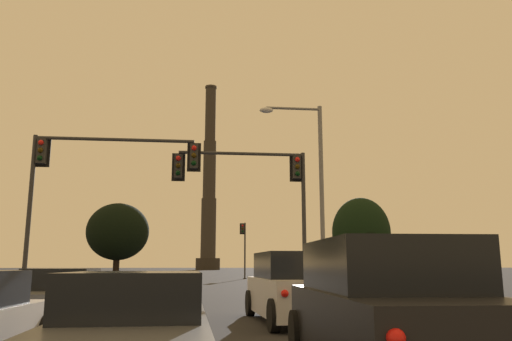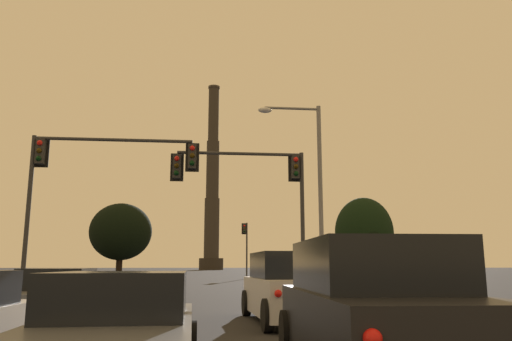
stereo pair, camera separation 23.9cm
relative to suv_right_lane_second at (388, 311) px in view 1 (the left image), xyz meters
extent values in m
cube|color=black|center=(0.00, -0.03, -0.21)|extent=(2.06, 4.85, 0.95)
cube|color=black|center=(0.00, 0.09, 0.61)|extent=(1.86, 2.85, 0.70)
cylinder|color=black|center=(-0.88, 1.92, -0.52)|extent=(0.24, 0.77, 0.76)
cylinder|color=black|center=(1.00, 1.87, -0.52)|extent=(0.24, 0.77, 0.76)
sphere|color=red|center=(-0.85, -2.43, 0.00)|extent=(0.17, 0.17, 0.17)
cylinder|color=black|center=(-5.34, 2.95, -0.58)|extent=(0.23, 0.64, 0.64)
cube|color=silver|center=(0.00, 6.91, -0.21)|extent=(2.13, 4.88, 0.95)
cube|color=black|center=(0.00, 7.03, 0.61)|extent=(1.90, 2.88, 0.70)
cylinder|color=black|center=(-1.02, 8.79, -0.52)|extent=(0.25, 0.77, 0.76)
cylinder|color=black|center=(0.86, 8.88, -0.52)|extent=(0.25, 0.77, 0.76)
cylinder|color=black|center=(-0.85, 4.95, -0.52)|extent=(0.25, 0.77, 0.76)
cylinder|color=black|center=(1.03, 5.03, -0.52)|extent=(0.25, 0.77, 0.76)
sphere|color=red|center=(-0.67, 4.46, 0.00)|extent=(0.17, 0.17, 0.17)
sphere|color=red|center=(0.89, 4.53, 0.00)|extent=(0.17, 0.17, 0.17)
cube|color=black|center=(-3.35, -0.10, 0.25)|extent=(1.67, 2.24, 0.55)
cylinder|color=black|center=(-2.51, 1.59, -0.58)|extent=(0.24, 0.65, 0.64)
cube|color=#4C4F54|center=(-6.23, 7.29, -0.37)|extent=(1.94, 4.65, 0.70)
cube|color=black|center=(-6.24, 7.52, 0.25)|extent=(1.69, 2.25, 0.55)
cylinder|color=black|center=(-7.17, 9.16, -0.58)|extent=(0.24, 0.65, 0.64)
cylinder|color=black|center=(-5.41, 9.21, -0.58)|extent=(0.24, 0.65, 0.64)
cylinder|color=black|center=(-5.30, 5.41, -0.58)|extent=(0.24, 0.65, 0.64)
sphere|color=red|center=(-5.44, 4.99, -0.22)|extent=(0.17, 0.17, 0.17)
cylinder|color=#2D2D30|center=(2.35, 49.83, 2.23)|extent=(0.18, 0.18, 6.25)
cylinder|color=black|center=(2.35, 49.83, -0.85)|extent=(0.40, 0.40, 0.10)
cube|color=#282828|center=(2.06, 49.83, 4.68)|extent=(0.34, 0.34, 1.04)
cube|color=black|center=(2.06, 50.01, 4.68)|extent=(0.58, 0.03, 1.25)
sphere|color=red|center=(2.06, 49.64, 5.00)|extent=(0.22, 0.22, 0.22)
sphere|color=#352604|center=(2.06, 49.64, 4.68)|extent=(0.22, 0.22, 0.22)
sphere|color=black|center=(2.06, 49.64, 4.36)|extent=(0.22, 0.22, 0.22)
cylinder|color=#2D2D30|center=(-9.39, 13.96, 2.48)|extent=(0.18, 0.18, 6.76)
cylinder|color=black|center=(-9.39, 13.96, -0.85)|extent=(0.40, 0.40, 0.10)
cube|color=#282828|center=(-9.10, 13.96, 5.19)|extent=(0.34, 0.34, 1.04)
cube|color=black|center=(-9.10, 14.14, 5.19)|extent=(0.58, 0.03, 1.25)
sphere|color=red|center=(-9.10, 13.77, 5.52)|extent=(0.22, 0.22, 0.22)
sphere|color=#352604|center=(-9.10, 13.77, 5.19)|extent=(0.22, 0.22, 0.22)
sphere|color=black|center=(-9.10, 13.77, 4.87)|extent=(0.22, 0.22, 0.22)
cylinder|color=#2D2D30|center=(-6.15, 13.96, 5.76)|extent=(6.48, 0.14, 0.14)
sphere|color=#2D2D30|center=(-9.39, 13.96, 5.76)|extent=(0.18, 0.18, 0.18)
cube|color=#282828|center=(-2.92, 13.96, 5.12)|extent=(0.34, 0.34, 1.04)
cube|color=black|center=(-2.92, 14.14, 5.12)|extent=(0.58, 0.03, 1.25)
sphere|color=red|center=(-2.92, 13.77, 5.45)|extent=(0.22, 0.22, 0.22)
sphere|color=#352604|center=(-2.92, 13.77, 5.12)|extent=(0.22, 0.22, 0.22)
sphere|color=black|center=(-2.92, 13.77, 4.80)|extent=(0.22, 0.22, 0.22)
cylinder|color=#2D2D30|center=(1.94, 14.87, 2.35)|extent=(0.18, 0.18, 6.49)
cylinder|color=black|center=(1.94, 14.87, -0.85)|extent=(0.40, 0.40, 0.10)
cube|color=#282828|center=(1.65, 14.87, 4.93)|extent=(0.34, 0.34, 1.04)
cube|color=black|center=(1.65, 15.05, 4.93)|extent=(0.58, 0.03, 1.25)
sphere|color=red|center=(1.65, 14.68, 5.25)|extent=(0.22, 0.22, 0.22)
sphere|color=#352604|center=(1.65, 14.68, 4.93)|extent=(0.22, 0.22, 0.22)
sphere|color=black|center=(1.65, 14.68, 4.60)|extent=(0.22, 0.22, 0.22)
cylinder|color=#2D2D30|center=(-0.83, 14.87, 5.50)|extent=(5.55, 0.14, 0.14)
sphere|color=#2D2D30|center=(1.94, 14.87, 5.50)|extent=(0.18, 0.18, 0.18)
cube|color=#282828|center=(-3.60, 14.87, 4.86)|extent=(0.34, 0.34, 1.04)
cube|color=black|center=(-3.60, 15.05, 4.86)|extent=(0.58, 0.03, 1.25)
sphere|color=red|center=(-3.60, 14.68, 5.18)|extent=(0.22, 0.22, 0.22)
sphere|color=#352604|center=(-3.60, 14.68, 4.86)|extent=(0.22, 0.22, 0.22)
sphere|color=black|center=(-3.60, 14.68, 4.53)|extent=(0.22, 0.22, 0.22)
cylinder|color=slate|center=(2.88, 15.32, 3.54)|extent=(0.20, 0.20, 8.87)
cylinder|color=slate|center=(1.62, 15.32, 7.82)|extent=(2.54, 0.12, 0.12)
sphere|color=slate|center=(2.88, 15.32, 7.82)|extent=(0.20, 0.20, 0.20)
ellipsoid|color=silver|center=(0.35, 15.32, 7.70)|extent=(0.64, 0.36, 0.26)
cylinder|color=#2B2722|center=(-0.35, 156.81, 0.96)|extent=(7.80, 7.80, 3.71)
cylinder|color=#332D28|center=(-0.35, 156.81, 12.51)|extent=(4.88, 4.88, 19.39)
cylinder|color=#332D28|center=(-0.35, 156.81, 31.90)|extent=(4.19, 4.19, 19.39)
cylinder|color=#332D28|center=(-0.35, 156.81, 51.30)|extent=(3.51, 3.51, 19.39)
cylinder|color=#38322C|center=(-0.35, 156.81, 60.64)|extent=(3.93, 3.93, 0.70)
cylinder|color=black|center=(-17.68, 86.42, 0.93)|extent=(1.12, 1.12, 3.66)
ellipsoid|color=black|center=(-17.68, 86.42, 6.62)|extent=(11.18, 10.06, 10.30)
cylinder|color=black|center=(29.03, 88.24, 0.18)|extent=(0.81, 0.81, 2.15)
ellipsoid|color=black|center=(29.03, 88.24, 5.87)|extent=(8.10, 7.29, 12.33)
cylinder|color=black|center=(28.98, 89.83, 0.42)|extent=(1.16, 1.16, 2.64)
ellipsoid|color=black|center=(28.98, 89.83, 6.96)|extent=(11.56, 10.40, 13.90)
camera|label=1|loc=(-2.53, -6.74, 0.61)|focal=35.00mm
camera|label=2|loc=(-2.29, -6.77, 0.61)|focal=35.00mm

